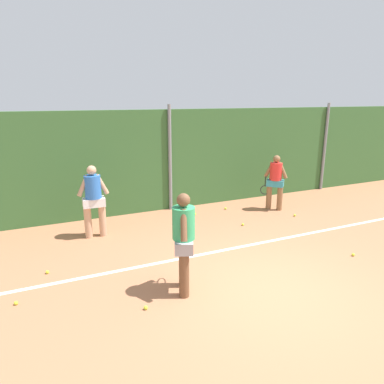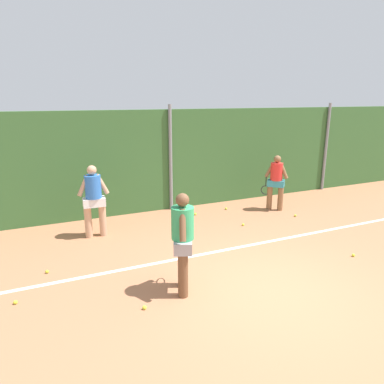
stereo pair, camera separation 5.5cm
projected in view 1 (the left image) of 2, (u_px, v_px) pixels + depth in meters
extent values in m
plane|color=#B2704C|center=(229.00, 255.00, 7.52)|extent=(31.86, 31.86, 0.00)
cube|color=#386633|center=(168.00, 160.00, 10.41)|extent=(20.71, 0.25, 2.98)
cylinder|color=gray|center=(170.00, 159.00, 10.24)|extent=(0.10, 0.10, 3.12)
cylinder|color=gray|center=(325.00, 147.00, 12.58)|extent=(0.10, 0.10, 3.12)
cube|color=white|center=(222.00, 250.00, 7.76)|extent=(15.13, 0.10, 0.01)
cylinder|color=brown|center=(184.00, 275.00, 5.89)|extent=(0.17, 0.17, 0.78)
cylinder|color=brown|center=(184.00, 266.00, 6.22)|extent=(0.17, 0.17, 0.78)
cube|color=#99999E|center=(184.00, 244.00, 5.92)|extent=(0.48, 0.60, 0.21)
cylinder|color=#339E60|center=(184.00, 223.00, 5.82)|extent=(0.38, 0.38, 0.56)
sphere|color=brown|center=(183.00, 200.00, 5.72)|extent=(0.23, 0.23, 0.23)
cylinder|color=brown|center=(184.00, 225.00, 5.60)|extent=(0.19, 0.30, 0.53)
cylinder|color=brown|center=(183.00, 216.00, 6.02)|extent=(0.19, 0.30, 0.53)
cylinder|color=black|center=(181.00, 235.00, 6.20)|extent=(0.03, 0.03, 0.28)
torus|color=#26262B|center=(181.00, 249.00, 6.27)|extent=(0.13, 0.27, 0.28)
cylinder|color=#8C603D|center=(280.00, 198.00, 10.47)|extent=(0.16, 0.16, 0.73)
cylinder|color=#8C603D|center=(269.00, 197.00, 10.59)|extent=(0.16, 0.16, 0.73)
cube|color=teal|center=(275.00, 183.00, 10.41)|extent=(0.55, 0.55, 0.19)
cylinder|color=red|center=(276.00, 171.00, 10.31)|extent=(0.36, 0.36, 0.52)
sphere|color=#8C603D|center=(277.00, 159.00, 10.21)|extent=(0.21, 0.21, 0.21)
cylinder|color=#8C603D|center=(283.00, 171.00, 10.23)|extent=(0.24, 0.24, 0.50)
cylinder|color=#8C603D|center=(269.00, 170.00, 10.37)|extent=(0.24, 0.24, 0.50)
cylinder|color=black|center=(265.00, 181.00, 10.45)|extent=(0.03, 0.03, 0.28)
torus|color=#26262B|center=(265.00, 190.00, 10.52)|extent=(0.22, 0.22, 0.28)
cylinder|color=tan|center=(88.00, 222.00, 8.40)|extent=(0.17, 0.17, 0.78)
cylinder|color=tan|center=(103.00, 221.00, 8.52)|extent=(0.17, 0.17, 0.78)
cube|color=white|center=(94.00, 202.00, 8.33)|extent=(0.53, 0.33, 0.21)
cylinder|color=blue|center=(93.00, 187.00, 8.23)|extent=(0.38, 0.38, 0.55)
sphere|color=tan|center=(91.00, 170.00, 8.12)|extent=(0.22, 0.22, 0.22)
cylinder|color=tan|center=(83.00, 186.00, 8.14)|extent=(0.31, 0.11, 0.52)
cylinder|color=tan|center=(102.00, 184.00, 8.29)|extent=(0.31, 0.11, 0.52)
sphere|color=#CCDB33|center=(47.00, 272.00, 6.74)|extent=(0.07, 0.07, 0.07)
sphere|color=#CCDB33|center=(195.00, 214.00, 10.09)|extent=(0.07, 0.07, 0.07)
sphere|color=#CCDB33|center=(225.00, 208.00, 10.60)|extent=(0.07, 0.07, 0.07)
sphere|color=#CCDB33|center=(243.00, 224.00, 9.26)|extent=(0.07, 0.07, 0.07)
sphere|color=#CCDB33|center=(295.00, 215.00, 9.99)|extent=(0.07, 0.07, 0.07)
sphere|color=#CCDB33|center=(146.00, 308.00, 5.60)|extent=(0.07, 0.07, 0.07)
sphere|color=#CCDB33|center=(353.00, 255.00, 7.49)|extent=(0.07, 0.07, 0.07)
sphere|color=#CCDB33|center=(16.00, 303.00, 5.72)|extent=(0.07, 0.07, 0.07)
sphere|color=#CCDB33|center=(105.00, 224.00, 9.30)|extent=(0.07, 0.07, 0.07)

